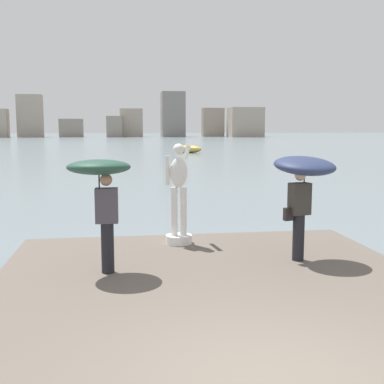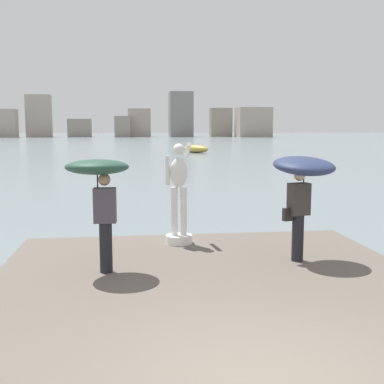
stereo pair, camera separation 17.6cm
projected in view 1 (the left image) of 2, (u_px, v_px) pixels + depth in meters
The scene contains 7 objects.
ground_plane at pixel (137, 160), 44.08m from camera, with size 400.00×400.00×0.00m, color slate.
pier at pixel (232, 326), 6.71m from camera, with size 7.27×9.86×0.40m, color #60564C.
statue_white_figure at pixel (179, 200), 10.50m from camera, with size 0.58×0.85×2.20m.
onlooker_left at pixel (101, 181), 8.30m from camera, with size 1.13×1.14×1.99m.
onlooker_right at pixel (303, 176), 9.13m from camera, with size 1.40×1.43×2.02m.
boat_mid at pixel (189, 149), 55.64m from camera, with size 3.38×3.62×0.89m.
distant_skyline at pixel (143, 120), 144.82m from camera, with size 82.01×13.82×13.40m.
Camera 1 is at (-1.47, -4.33, 2.91)m, focal length 45.67 mm.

